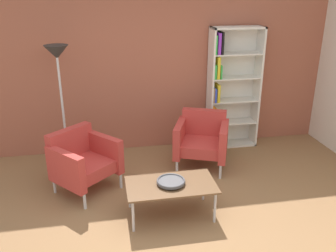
{
  "coord_description": "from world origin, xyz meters",
  "views": [
    {
      "loc": [
        -0.73,
        -2.99,
        2.47
      ],
      "look_at": [
        -0.02,
        0.84,
        0.95
      ],
      "focal_mm": 38.74,
      "sensor_mm": 36.0,
      "label": 1
    }
  ],
  "objects_px": {
    "armchair_near_window": "(202,139)",
    "bookshelf_tall": "(229,88)",
    "coffee_table_low": "(171,186)",
    "floor_lamp_torchiere": "(58,67)",
    "decorative_bowl": "(171,181)",
    "armchair_spare_guest": "(83,160)"
  },
  "relations": [
    {
      "from": "armchair_near_window",
      "to": "bookshelf_tall",
      "type": "bearing_deg",
      "value": 69.0
    },
    {
      "from": "coffee_table_low",
      "to": "floor_lamp_torchiere",
      "type": "height_order",
      "value": "floor_lamp_torchiere"
    },
    {
      "from": "coffee_table_low",
      "to": "decorative_bowl",
      "type": "distance_m",
      "value": 0.07
    },
    {
      "from": "decorative_bowl",
      "to": "armchair_near_window",
      "type": "distance_m",
      "value": 1.32
    },
    {
      "from": "coffee_table_low",
      "to": "armchair_near_window",
      "type": "relative_size",
      "value": 1.11
    },
    {
      "from": "bookshelf_tall",
      "to": "coffee_table_low",
      "type": "height_order",
      "value": "bookshelf_tall"
    },
    {
      "from": "coffee_table_low",
      "to": "armchair_spare_guest",
      "type": "distance_m",
      "value": 1.25
    },
    {
      "from": "bookshelf_tall",
      "to": "armchair_near_window",
      "type": "distance_m",
      "value": 1.03
    },
    {
      "from": "bookshelf_tall",
      "to": "coffee_table_low",
      "type": "bearing_deg",
      "value": -125.42
    },
    {
      "from": "decorative_bowl",
      "to": "armchair_spare_guest",
      "type": "bearing_deg",
      "value": 142.44
    },
    {
      "from": "armchair_near_window",
      "to": "floor_lamp_torchiere",
      "type": "height_order",
      "value": "floor_lamp_torchiere"
    },
    {
      "from": "coffee_table_low",
      "to": "bookshelf_tall",
      "type": "bearing_deg",
      "value": 54.58
    },
    {
      "from": "decorative_bowl",
      "to": "floor_lamp_torchiere",
      "type": "bearing_deg",
      "value": 129.72
    },
    {
      "from": "bookshelf_tall",
      "to": "decorative_bowl",
      "type": "bearing_deg",
      "value": -125.42
    },
    {
      "from": "bookshelf_tall",
      "to": "floor_lamp_torchiere",
      "type": "bearing_deg",
      "value": -173.59
    },
    {
      "from": "floor_lamp_torchiere",
      "to": "armchair_near_window",
      "type": "bearing_deg",
      "value": -10.68
    },
    {
      "from": "decorative_bowl",
      "to": "coffee_table_low",
      "type": "bearing_deg",
      "value": -75.96
    },
    {
      "from": "decorative_bowl",
      "to": "armchair_spare_guest",
      "type": "relative_size",
      "value": 0.34
    },
    {
      "from": "armchair_near_window",
      "to": "armchair_spare_guest",
      "type": "xyz_separation_m",
      "value": [
        -1.66,
        -0.38,
        0.0
      ]
    },
    {
      "from": "decorative_bowl",
      "to": "armchair_near_window",
      "type": "relative_size",
      "value": 0.36
    },
    {
      "from": "decorative_bowl",
      "to": "bookshelf_tall",
      "type": "bearing_deg",
      "value": 54.58
    },
    {
      "from": "decorative_bowl",
      "to": "armchair_near_window",
      "type": "xyz_separation_m",
      "value": [
        0.67,
        1.14,
        -0.02
      ]
    }
  ]
}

